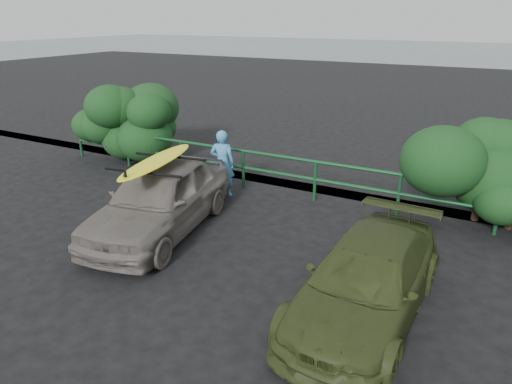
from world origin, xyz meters
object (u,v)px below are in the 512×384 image
guardrail (278,174)px  olive_vehicle (367,280)px  surfboard (157,161)px  man (222,163)px  sedan (160,199)px

guardrail → olive_vehicle: 5.15m
surfboard → olive_vehicle: bearing=-20.1°
guardrail → olive_vehicle: olive_vehicle is taller
guardrail → man: man is taller
guardrail → surfboard: 3.47m
olive_vehicle → guardrail: bearing=132.8°
man → olive_vehicle: bearing=128.4°
guardrail → sedan: 3.32m
surfboard → man: bearing=78.5°
guardrail → surfboard: (-1.25, -3.07, 1.02)m
olive_vehicle → surfboard: (-4.59, 0.85, 0.96)m
surfboard → guardrail: bearing=58.2°
olive_vehicle → surfboard: 4.76m
olive_vehicle → surfboard: bearing=171.9°
sedan → surfboard: (0.00, 0.00, 0.82)m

